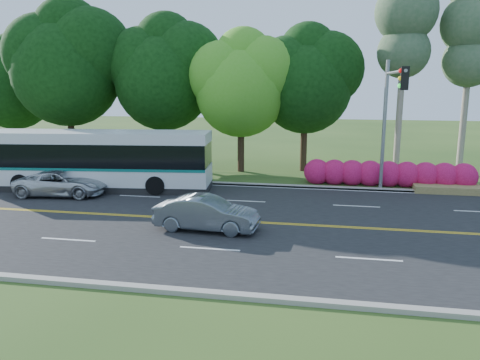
% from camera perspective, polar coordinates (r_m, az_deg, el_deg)
% --- Properties ---
extents(ground, '(120.00, 120.00, 0.00)m').
position_cam_1_polar(ground, '(20.02, 0.12, -5.13)').
color(ground, '#264617').
rests_on(ground, ground).
extents(road, '(60.00, 14.00, 0.02)m').
position_cam_1_polar(road, '(20.02, 0.12, -5.10)').
color(road, black).
rests_on(road, ground).
extents(curb_north, '(60.00, 0.30, 0.15)m').
position_cam_1_polar(curb_north, '(26.85, 2.84, -0.61)').
color(curb_north, gray).
rests_on(curb_north, ground).
extents(curb_south, '(60.00, 0.30, 0.15)m').
position_cam_1_polar(curb_south, '(13.48, -5.46, -13.50)').
color(curb_south, gray).
rests_on(curb_south, ground).
extents(grass_verge, '(60.00, 4.00, 0.10)m').
position_cam_1_polar(grass_verge, '(28.65, 3.33, 0.12)').
color(grass_verge, '#264617').
rests_on(grass_verge, ground).
extents(lane_markings, '(57.60, 13.82, 0.00)m').
position_cam_1_polar(lane_markings, '(20.03, -0.14, -5.05)').
color(lane_markings, gold).
rests_on(lane_markings, road).
extents(tree_row, '(44.70, 9.10, 13.84)m').
position_cam_1_polar(tree_row, '(32.16, -5.20, 13.33)').
color(tree_row, black).
rests_on(tree_row, ground).
extents(bougainvillea_hedge, '(9.50, 2.25, 1.50)m').
position_cam_1_polar(bougainvillea_hedge, '(27.74, 18.01, 0.58)').
color(bougainvillea_hedge, '#AA0E3D').
rests_on(bougainvillea_hedge, ground).
extents(traffic_signal, '(0.42, 6.10, 7.00)m').
position_cam_1_polar(traffic_signal, '(24.48, 17.81, 8.52)').
color(traffic_signal, gray).
rests_on(traffic_signal, ground).
extents(transit_bus, '(12.46, 3.96, 3.21)m').
position_cam_1_polar(transit_bus, '(26.95, -16.85, 2.26)').
color(transit_bus, silver).
rests_on(transit_bus, road).
extents(sedan, '(4.23, 1.71, 1.37)m').
position_cam_1_polar(sedan, '(18.76, -4.09, -4.09)').
color(sedan, slate).
rests_on(sedan, road).
extents(suv, '(4.88, 2.63, 1.30)m').
position_cam_1_polar(suv, '(26.20, -20.92, -0.36)').
color(suv, silver).
rests_on(suv, road).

